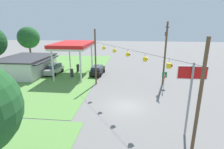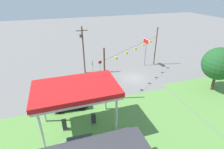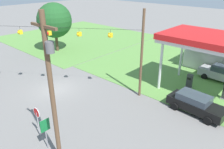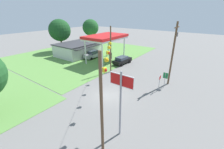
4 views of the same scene
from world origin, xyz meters
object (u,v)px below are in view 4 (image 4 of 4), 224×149
gas_station_store (78,49)px  route_sign (165,77)px  gas_station_canopy (106,38)px  stop_sign_roadside (160,79)px  utility_pole_main (173,51)px  car_at_pumps_rear (93,54)px  fuel_pump_near (101,60)px  tree_behind_station (60,30)px  car_at_pumps_front (122,60)px  stop_sign_overhead (121,91)px  tree_far_back (91,28)px  fuel_pump_far (111,56)px

gas_station_store → route_sign: size_ratio=4.31×
gas_station_canopy → stop_sign_roadside: (-6.73, -15.14, -3.68)m
gas_station_store → utility_pole_main: (-3.26, -24.93, 3.73)m
car_at_pumps_rear → utility_pole_main: size_ratio=0.53×
fuel_pump_near → route_sign: size_ratio=0.66×
gas_station_store → utility_pole_main: bearing=-97.4°
gas_station_store → tree_behind_station: tree_behind_station is taller
car_at_pumps_front → utility_pole_main: size_ratio=0.52×
stop_sign_overhead → tree_far_back: (28.42, 30.40, 1.29)m
route_sign → tree_far_back: tree_far_back is taller
fuel_pump_near → stop_sign_overhead: 21.88m
fuel_pump_near → gas_station_canopy: bearing=0.0°
fuel_pump_near → car_at_pumps_front: (2.42, -4.18, 0.14)m
fuel_pump_far → stop_sign_overhead: size_ratio=0.24×
gas_station_canopy → fuel_pump_far: bearing=-0.0°
car_at_pumps_front → tree_behind_station: tree_behind_station is taller
car_at_pumps_front → tree_behind_station: size_ratio=0.56×
fuel_pump_near → stop_sign_overhead: bearing=-135.3°
utility_pole_main → fuel_pump_far: bearing=71.1°
gas_station_canopy → tree_behind_station: (-0.04, 16.34, 0.50)m
fuel_pump_far → car_at_pumps_rear: size_ratio=0.31×
car_at_pumps_front → route_sign: 12.67m
car_at_pumps_front → tree_far_back: 22.74m
car_at_pumps_rear → tree_far_back: bearing=-131.7°
fuel_pump_far → stop_sign_overhead: 24.60m
fuel_pump_near → car_at_pumps_front: car_at_pumps_front is taller
car_at_pumps_rear → route_sign: (-5.40, -19.63, 0.77)m
car_at_pumps_front → stop_sign_overhead: stop_sign_overhead is taller
gas_station_canopy → utility_pole_main: size_ratio=1.01×
gas_station_canopy → car_at_pumps_front: bearing=-82.2°
fuel_pump_far → car_at_pumps_rear: bearing=111.1°
gas_station_canopy → stop_sign_roadside: size_ratio=3.90×
gas_station_store → car_at_pumps_rear: size_ratio=2.03×
stop_sign_roadside → utility_pole_main: size_ratio=0.26×
fuel_pump_far → tree_behind_station: 17.27m
gas_station_canopy → route_sign: 16.72m
gas_station_store → tree_behind_station: 8.24m
fuel_pump_far → car_at_pumps_rear: car_at_pumps_rear is taller
car_at_pumps_rear → car_at_pumps_front: bearing=95.6°
car_at_pumps_front → car_at_pumps_rear: bearing=96.1°
stop_sign_roadside → tree_behind_station: tree_behind_station is taller
gas_station_store → stop_sign_overhead: 29.92m
gas_station_canopy → tree_far_back: 18.97m
fuel_pump_near → utility_pole_main: bearing=-96.0°
fuel_pump_near → tree_far_back: 20.77m
utility_pole_main → car_at_pumps_front: bearing=70.4°
stop_sign_overhead → tree_behind_station: (17.10, 31.49, 1.36)m
gas_station_canopy → tree_behind_station: 16.35m
gas_station_store → route_sign: bearing=-101.3°
car_at_pumps_rear → tree_far_back: size_ratio=0.59×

